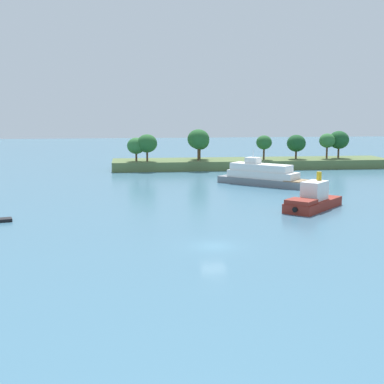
% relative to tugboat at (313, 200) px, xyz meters
% --- Properties ---
extents(ground_plane, '(400.00, 400.00, 0.00)m').
position_rel_tugboat_xyz_m(ground_plane, '(-16.99, -18.54, -1.30)').
color(ground_plane, teal).
extents(treeline_island, '(64.42, 11.35, 9.19)m').
position_rel_tugboat_xyz_m(treeline_island, '(2.28, 51.99, 1.20)').
color(treeline_island, '#566B3D').
rests_on(treeline_island, ground).
extents(tugboat, '(10.58, 10.86, 5.08)m').
position_rel_tugboat_xyz_m(tugboat, '(0.00, 0.00, 0.00)').
color(tugboat, maroon).
rests_on(tugboat, ground).
extents(white_riverboat, '(15.48, 14.88, 6.33)m').
position_rel_tugboat_xyz_m(white_riverboat, '(-0.98, 24.61, 0.39)').
color(white_riverboat, slate).
rests_on(white_riverboat, ground).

